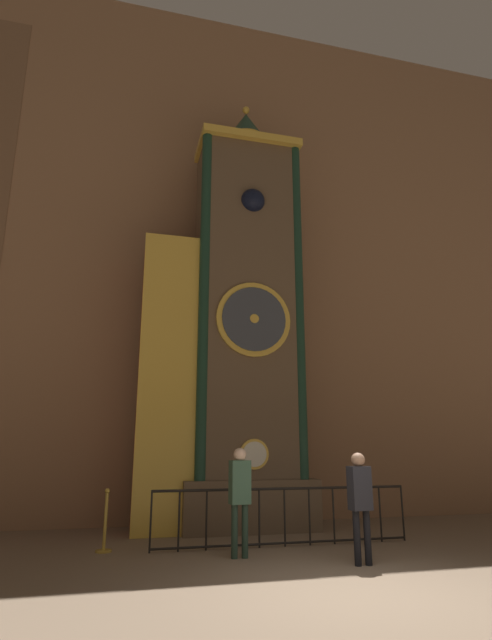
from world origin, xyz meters
TOP-DOWN VIEW (x-y plane):
  - ground_plane at (0.00, 0.00)m, footprint 28.00×28.00m
  - cathedral_back_wall at (-0.09, 6.63)m, footprint 24.00×0.32m
  - clock_tower at (-0.56, 5.38)m, footprint 4.11×1.77m
  - railing_fence at (0.06, 3.27)m, footprint 5.02×0.05m
  - visitor_near at (-1.01, 2.47)m, footprint 0.36×0.26m
  - visitor_far at (0.73, 1.47)m, footprint 0.36×0.25m
  - stanchion_post at (-3.21, 3.56)m, footprint 0.28×0.28m

SIDE VIEW (x-z plane):
  - ground_plane at x=0.00m, z-range 0.00..0.00m
  - stanchion_post at x=-3.21m, z-range -0.18..0.88m
  - railing_fence at x=0.06m, z-range 0.05..1.10m
  - visitor_far at x=0.73m, z-range 0.18..1.88m
  - visitor_near at x=-1.01m, z-range 0.19..1.97m
  - clock_tower at x=-0.56m, z-range -0.90..10.16m
  - cathedral_back_wall at x=-0.09m, z-range -0.01..14.88m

